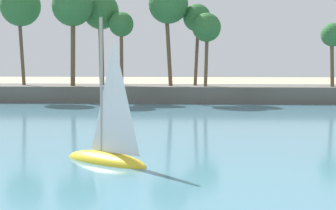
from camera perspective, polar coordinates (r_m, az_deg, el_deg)
name	(u,v)px	position (r m, az deg, el deg)	size (l,w,h in m)	color
sea	(175,105)	(56.28, 0.70, -0.04)	(220.00, 89.34, 0.06)	teal
palm_headland	(164,67)	(60.73, -0.45, 3.96)	(95.01, 6.90, 12.73)	#605B54
sailboat_mid_bay	(107,148)	(26.03, -6.22, -4.44)	(4.86, 4.16, 7.19)	yellow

